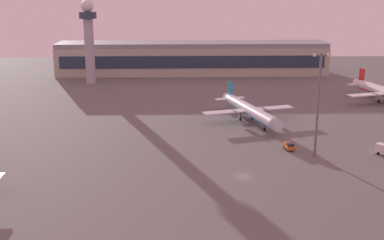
{
  "coord_description": "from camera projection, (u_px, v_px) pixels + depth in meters",
  "views": [
    {
      "loc": [
        -15.85,
        -114.44,
        45.52
      ],
      "look_at": [
        -11.44,
        38.29,
        4.0
      ],
      "focal_mm": 47.02,
      "sensor_mm": 36.0,
      "label": 1
    }
  ],
  "objects": [
    {
      "name": "airplane_near_gate",
      "position": [
        249.0,
        110.0,
        170.73
      ],
      "size": [
        32.12,
        40.88,
        10.7
      ],
      "rotation": [
        0.0,
        0.0,
        3.43
      ],
      "color": "silver",
      "rests_on": "ground"
    },
    {
      "name": "terminal_building",
      "position": [
        192.0,
        58.0,
        261.34
      ],
      "size": [
        138.22,
        22.4,
        16.4
      ],
      "color": "#B2AD99",
      "rests_on": "ground"
    },
    {
      "name": "ground_plane",
      "position": [
        243.0,
        176.0,
        122.77
      ],
      "size": [
        416.0,
        416.0,
        0.0
      ],
      "primitive_type": "plane",
      "color": "#605E5B"
    },
    {
      "name": "apron_light_west",
      "position": [
        318.0,
        99.0,
        133.28
      ],
      "size": [
        4.8,
        0.9,
        28.22
      ],
      "color": "slate",
      "rests_on": "ground"
    },
    {
      "name": "cargo_loader",
      "position": [
        289.0,
        146.0,
        142.1
      ],
      "size": [
        2.42,
        4.33,
        2.25
      ],
      "rotation": [
        0.0,
        0.0,
        3.25
      ],
      "color": "#D85919",
      "rests_on": "ground"
    },
    {
      "name": "control_tower",
      "position": [
        89.0,
        36.0,
        231.83
      ],
      "size": [
        8.0,
        8.0,
        38.46
      ],
      "color": "#A8A8B2",
      "rests_on": "ground"
    }
  ]
}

